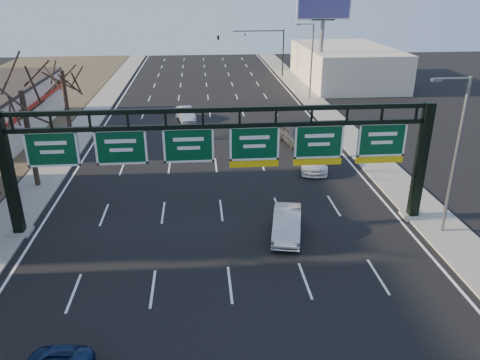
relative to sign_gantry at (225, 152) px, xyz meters
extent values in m
plane|color=black|center=(-0.16, -8.00, -4.63)|extent=(160.00, 160.00, 0.00)
cube|color=gray|center=(-12.96, 12.00, -4.57)|extent=(3.00, 120.00, 0.12)
cube|color=gray|center=(12.64, 12.00, -4.57)|extent=(3.00, 120.00, 0.12)
cube|color=white|center=(-0.16, 12.00, -4.62)|extent=(21.60, 120.00, 0.01)
cube|color=black|center=(-11.86, 0.00, -1.03)|extent=(0.55, 0.55, 7.20)
cube|color=gray|center=(-11.86, 0.00, -4.53)|extent=(1.20, 1.20, 0.20)
cube|color=black|center=(11.54, 0.00, -1.03)|extent=(0.55, 0.55, 7.20)
cube|color=gray|center=(11.54, 0.00, -4.53)|extent=(1.20, 1.20, 0.20)
cube|color=black|center=(-0.16, 0.00, 2.42)|extent=(23.40, 0.25, 0.25)
cube|color=black|center=(-0.16, 0.00, 1.52)|extent=(23.40, 0.25, 0.25)
cube|color=#043F21|center=(-9.33, 0.00, 0.47)|extent=(2.80, 0.10, 2.00)
cube|color=#043F21|center=(-5.66, 0.00, 0.47)|extent=(2.80, 0.10, 2.00)
cube|color=#043F21|center=(-1.99, 0.00, 0.47)|extent=(2.80, 0.10, 2.00)
cube|color=#043F21|center=(1.67, 0.00, 0.47)|extent=(2.80, 0.10, 2.00)
cube|color=yellow|center=(1.67, 0.00, -0.75)|extent=(2.80, 0.10, 0.40)
cube|color=#043F21|center=(5.34, 0.00, 0.47)|extent=(2.80, 0.10, 2.00)
cube|color=yellow|center=(5.34, 0.00, -0.75)|extent=(2.80, 0.10, 0.40)
cube|color=#043F21|center=(9.01, 0.00, 0.47)|extent=(2.80, 0.10, 2.00)
cube|color=yellow|center=(9.01, 0.00, -0.75)|extent=(2.80, 0.10, 0.40)
cube|color=maroon|center=(-16.56, 21.00, -1.63)|extent=(1.20, 18.00, 0.40)
cube|color=beige|center=(19.84, 42.00, -2.13)|extent=(12.00, 20.00, 5.00)
cylinder|color=black|center=(-12.96, 7.00, -1.09)|extent=(0.36, 0.36, 6.84)
cylinder|color=black|center=(-12.96, 17.00, -1.28)|extent=(0.36, 0.36, 6.46)
cylinder|color=slate|center=(12.44, -2.00, -0.01)|extent=(0.20, 0.20, 9.00)
cylinder|color=slate|center=(11.54, -2.00, 4.39)|extent=(1.80, 0.12, 0.12)
cube|color=slate|center=(10.64, -2.00, 4.34)|extent=(0.50, 0.22, 0.15)
cylinder|color=slate|center=(12.44, 32.00, -0.01)|extent=(0.20, 0.20, 9.00)
cylinder|color=slate|center=(11.54, 32.00, 4.39)|extent=(1.80, 0.12, 0.12)
cube|color=slate|center=(10.64, 32.00, 4.34)|extent=(0.50, 0.22, 0.15)
cylinder|color=slate|center=(14.84, 37.00, -0.13)|extent=(0.50, 0.50, 9.00)
cube|color=slate|center=(14.84, 37.00, 4.37)|extent=(3.00, 0.30, 0.20)
cube|color=white|center=(14.84, 37.00, 5.87)|extent=(7.00, 0.30, 3.00)
cube|color=#444183|center=(14.84, 36.80, 5.87)|extent=(6.60, 0.05, 2.60)
cylinder|color=black|center=(11.64, 47.00, -1.13)|extent=(0.18, 0.18, 7.00)
cylinder|color=black|center=(7.84, 47.00, 2.17)|extent=(7.60, 0.14, 0.14)
imported|color=black|center=(5.84, 47.00, 1.37)|extent=(0.20, 0.20, 1.00)
imported|color=black|center=(1.84, 47.00, 1.37)|extent=(0.54, 0.54, 1.62)
imported|color=#B4B5B9|center=(3.40, -1.51, -3.90)|extent=(2.43, 4.65, 1.46)
imported|color=white|center=(7.33, 8.70, -3.93)|extent=(2.69, 5.09, 1.41)
imported|color=#44474A|center=(7.08, 14.92, -3.89)|extent=(2.59, 4.63, 1.49)
imported|color=silver|center=(-2.77, 23.41, -3.94)|extent=(2.28, 4.42, 1.39)
camera|label=1|loc=(-1.35, -24.69, 8.73)|focal=35.00mm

